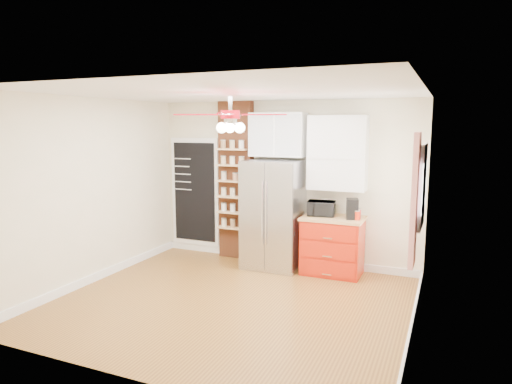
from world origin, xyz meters
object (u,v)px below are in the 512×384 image
at_px(ceiling_fan, 230,115).
at_px(canister_left, 357,216).
at_px(fridge, 273,214).
at_px(pantry_jar_oats, 224,176).
at_px(coffee_maker, 352,209).
at_px(toaster_oven, 321,208).
at_px(red_cabinet, 333,245).

distance_m(ceiling_fan, canister_left, 2.52).
relative_size(fridge, pantry_jar_oats, 12.85).
bearing_deg(coffee_maker, ceiling_fan, -141.22).
height_order(toaster_oven, coffee_maker, coffee_maker).
relative_size(toaster_oven, pantry_jar_oats, 3.08).
distance_m(fridge, toaster_oven, 0.79).
relative_size(coffee_maker, pantry_jar_oats, 2.26).
bearing_deg(ceiling_fan, canister_left, 51.26).
bearing_deg(fridge, coffee_maker, 1.26).
relative_size(red_cabinet, coffee_maker, 3.06).
bearing_deg(ceiling_fan, red_cabinet, 61.29).
height_order(red_cabinet, canister_left, canister_left).
xyz_separation_m(red_cabinet, pantry_jar_oats, (-1.94, 0.10, 0.99)).
distance_m(fridge, canister_left, 1.34).
height_order(red_cabinet, pantry_jar_oats, pantry_jar_oats).
bearing_deg(toaster_oven, canister_left, -17.48).
height_order(coffee_maker, pantry_jar_oats, pantry_jar_oats).
relative_size(red_cabinet, toaster_oven, 2.24).
relative_size(fridge, canister_left, 13.23).
distance_m(ceiling_fan, toaster_oven, 2.32).
bearing_deg(red_cabinet, coffee_maker, -4.38).
bearing_deg(fridge, canister_left, -0.95).
bearing_deg(pantry_jar_oats, toaster_oven, -2.69).
height_order(toaster_oven, canister_left, toaster_oven).
height_order(canister_left, pantry_jar_oats, pantry_jar_oats).
xyz_separation_m(coffee_maker, pantry_jar_oats, (-2.23, 0.13, 0.39)).
bearing_deg(coffee_maker, pantry_jar_oats, 161.67).
xyz_separation_m(fridge, ceiling_fan, (0.05, -1.63, 1.55)).
distance_m(toaster_oven, coffee_maker, 0.49).
bearing_deg(red_cabinet, pantry_jar_oats, 176.92).
bearing_deg(canister_left, fridge, 179.05).
xyz_separation_m(red_cabinet, toaster_oven, (-0.20, 0.02, 0.56)).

